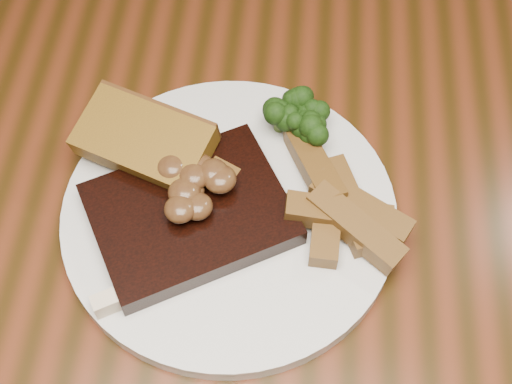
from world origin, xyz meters
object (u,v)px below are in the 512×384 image
(plate, at_px, (229,215))
(steak, at_px, (190,215))
(dining_table, at_px, (262,262))
(potato_wedges, at_px, (314,203))
(garlic_bread, at_px, (147,154))

(plate, distance_m, steak, 0.04)
(plate, relative_size, steak, 1.82)
(dining_table, relative_size, steak, 10.05)
(plate, xyz_separation_m, potato_wedges, (0.07, 0.01, 0.02))
(dining_table, relative_size, garlic_bread, 13.98)
(garlic_bread, bearing_deg, plate, -9.74)
(garlic_bread, height_order, potato_wedges, same)
(potato_wedges, bearing_deg, plate, -173.61)
(garlic_bread, bearing_deg, potato_wedges, 6.46)
(plate, xyz_separation_m, garlic_bread, (-0.08, 0.05, 0.02))
(plate, bearing_deg, potato_wedges, 6.39)
(garlic_bread, bearing_deg, steak, -30.93)
(dining_table, bearing_deg, plate, -167.77)
(plate, bearing_deg, garlic_bread, 149.81)
(steak, height_order, garlic_bread, garlic_bread)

